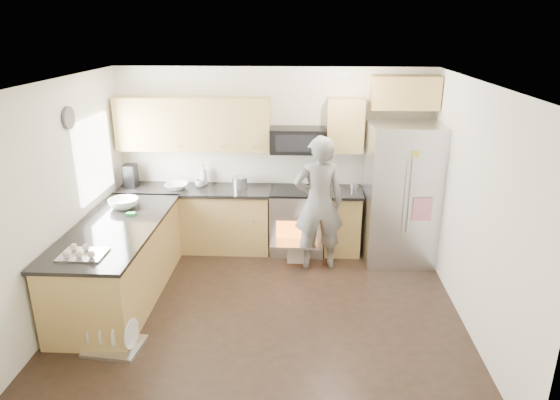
# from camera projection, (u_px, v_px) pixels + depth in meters

# --- Properties ---
(ground) EXTENTS (4.50, 4.50, 0.00)m
(ground) POSITION_uv_depth(u_px,v_px,m) (264.00, 310.00, 5.81)
(ground) COLOR black
(ground) RESTS_ON ground
(room_shell) EXTENTS (4.54, 4.04, 2.62)m
(room_shell) POSITION_uv_depth(u_px,v_px,m) (258.00, 172.00, 5.27)
(room_shell) COLOR white
(room_shell) RESTS_ON ground
(back_cabinet_run) EXTENTS (4.45, 0.64, 2.50)m
(back_cabinet_run) POSITION_uv_depth(u_px,v_px,m) (232.00, 185.00, 7.16)
(back_cabinet_run) COLOR #B59048
(back_cabinet_run) RESTS_ON ground
(peninsula) EXTENTS (0.96, 2.36, 1.04)m
(peninsula) POSITION_uv_depth(u_px,v_px,m) (119.00, 261.00, 5.97)
(peninsula) COLOR #B59048
(peninsula) RESTS_ON ground
(stove_range) EXTENTS (0.76, 0.97, 1.79)m
(stove_range) POSITION_uv_depth(u_px,v_px,m) (297.00, 206.00, 7.16)
(stove_range) COLOR #B7B7BC
(stove_range) RESTS_ON ground
(refrigerator) EXTENTS (0.98, 0.78, 1.92)m
(refrigerator) POSITION_uv_depth(u_px,v_px,m) (401.00, 195.00, 6.77)
(refrigerator) COLOR #B7B7BC
(refrigerator) RESTS_ON ground
(person) EXTENTS (0.71, 0.51, 1.83)m
(person) POSITION_uv_depth(u_px,v_px,m) (319.00, 203.00, 6.58)
(person) COLOR slate
(person) RESTS_ON ground
(dish_rack) EXTENTS (0.60, 0.50, 0.34)m
(dish_rack) POSITION_uv_depth(u_px,v_px,m) (114.00, 340.00, 5.11)
(dish_rack) COLOR #B7B7BC
(dish_rack) RESTS_ON ground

